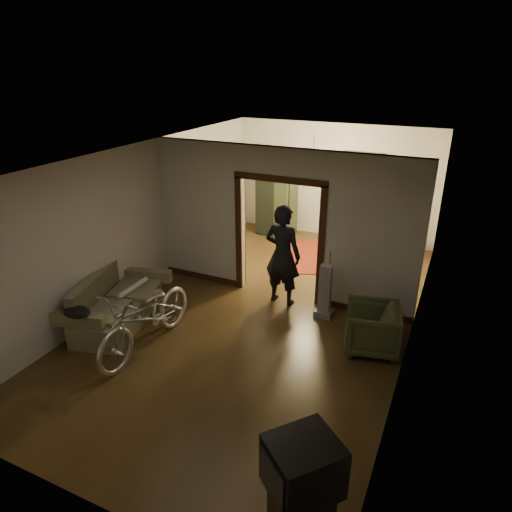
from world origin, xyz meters
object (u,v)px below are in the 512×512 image
Objects in this scene: sofa at (117,299)px; locker at (276,198)px; person at (283,255)px; bicycle at (146,317)px; armchair at (372,328)px; desk at (371,236)px.

locker is at bearing 66.06° from sofa.
bicycle is at bearing 64.65° from person.
sofa is 1.03m from bicycle.
desk is at bearing 179.19° from armchair.
bicycle is at bearing -39.29° from sofa.
bicycle is at bearing -78.41° from armchair.
bicycle is 5.56m from locker.
locker reaches higher than sofa.
sofa is 1.01× the size of locker.
person reaches higher than desk.
locker reaches higher than person.
sofa is 1.78× the size of desk.
person is (2.26, 1.83, 0.50)m from sofa.
sofa reaches higher than armchair.
person reaches higher than sofa.
armchair is 0.76× the size of desk.
armchair is at bearing -69.81° from desk.
locker reaches higher than armchair.
armchair is at bearing 160.97° from person.
person is at bearing -127.11° from armchair.
person is at bearing 23.62° from sofa.
sofa is at bearing -86.65° from locker.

